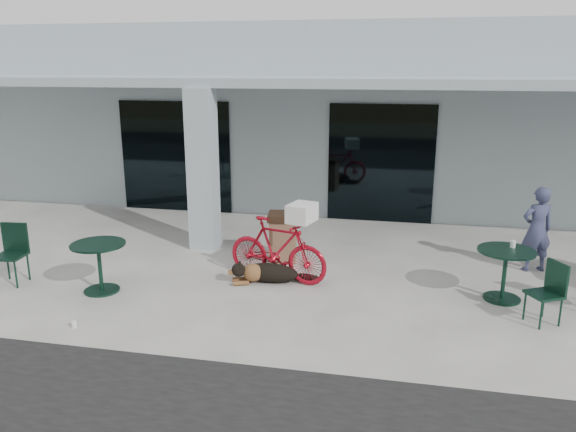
% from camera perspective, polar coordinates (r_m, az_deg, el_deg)
% --- Properties ---
extents(ground, '(80.00, 80.00, 0.00)m').
position_cam_1_polar(ground, '(8.94, -4.26, -8.23)').
color(ground, beige).
rests_on(ground, ground).
extents(building, '(22.00, 7.00, 4.50)m').
position_cam_1_polar(building, '(16.59, 3.80, 10.62)').
color(building, '#A0AEB6').
rests_on(building, ground).
extents(storefront_glass_left, '(2.80, 0.06, 2.70)m').
position_cam_1_polar(storefront_glass_left, '(14.16, -11.35, 5.92)').
color(storefront_glass_left, black).
rests_on(storefront_glass_left, ground).
extents(storefront_glass_right, '(2.40, 0.06, 2.70)m').
position_cam_1_polar(storefront_glass_right, '(13.05, 9.40, 5.26)').
color(storefront_glass_right, black).
rests_on(storefront_glass_right, ground).
extents(column, '(0.50, 0.50, 3.12)m').
position_cam_1_polar(column, '(11.05, -8.64, 4.63)').
color(column, '#A0AEB6').
rests_on(column, ground).
extents(overhang, '(22.00, 2.80, 0.18)m').
position_cam_1_polar(overhang, '(11.71, 0.40, 13.51)').
color(overhang, '#A0AEB6').
rests_on(overhang, column).
extents(bicycle, '(1.87, 0.96, 1.08)m').
position_cam_1_polar(bicycle, '(9.42, -1.09, -3.42)').
color(bicycle, '#A90D1F').
rests_on(bicycle, ground).
extents(laundry_basket, '(0.49, 0.58, 0.30)m').
position_cam_1_polar(laundry_basket, '(9.03, 1.42, 0.33)').
color(laundry_basket, white).
rests_on(laundry_basket, bicycle).
extents(dog, '(1.18, 0.76, 0.37)m').
position_cam_1_polar(dog, '(9.45, -1.89, -5.66)').
color(dog, black).
rests_on(dog, ground).
extents(cup_near_dog, '(0.09, 0.09, 0.09)m').
position_cam_1_polar(cup_near_dog, '(8.48, -20.91, -10.23)').
color(cup_near_dog, white).
rests_on(cup_near_dog, ground).
extents(cafe_table_near, '(0.93, 0.93, 0.81)m').
position_cam_1_polar(cafe_table_near, '(9.49, -18.56, -4.98)').
color(cafe_table_near, '#113023').
rests_on(cafe_table_near, ground).
extents(cafe_chair_near, '(0.50, 0.53, 1.00)m').
position_cam_1_polar(cafe_chair_near, '(10.35, -26.41, -3.58)').
color(cafe_chair_near, '#113023').
rests_on(cafe_chair_near, ground).
extents(cafe_table_far, '(1.11, 1.11, 0.81)m').
position_cam_1_polar(cafe_table_far, '(9.30, 21.10, -5.60)').
color(cafe_table_far, '#113023').
rests_on(cafe_table_far, ground).
extents(cafe_chair_far_b, '(0.58, 0.57, 0.90)m').
position_cam_1_polar(cafe_chair_far_b, '(8.68, 24.58, -7.17)').
color(cafe_chair_far_b, '#113023').
rests_on(cafe_chair_far_b, ground).
extents(person, '(0.64, 0.52, 1.52)m').
position_cam_1_polar(person, '(10.71, 23.96, -1.25)').
color(person, '#383D5F').
rests_on(person, ground).
extents(cup_on_table, '(0.10, 0.10, 0.11)m').
position_cam_1_polar(cup_on_table, '(9.31, 21.88, -2.66)').
color(cup_on_table, white).
rests_on(cup_on_table, cafe_table_far).
extents(trash_receptacle, '(0.61, 0.61, 0.91)m').
position_cam_1_polar(trash_receptacle, '(10.37, -0.51, -2.17)').
color(trash_receptacle, brown).
rests_on(trash_receptacle, ground).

